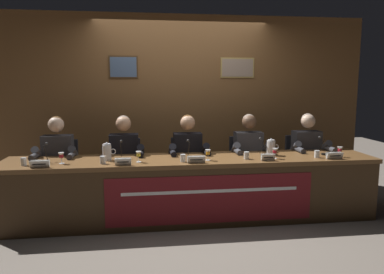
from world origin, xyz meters
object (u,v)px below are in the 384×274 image
at_px(water_cup_right, 246,156).
at_px(panelist_far_right, 309,152).
at_px(microphone_far_left, 45,156).
at_px(panelist_left, 124,157).
at_px(water_cup_far_right, 317,154).
at_px(juice_glass_left, 139,155).
at_px(nameplate_center, 196,159).
at_px(chair_center, 187,172).
at_px(microphone_far_right, 322,148).
at_px(microphone_left, 121,153).
at_px(juice_glass_right, 275,151).
at_px(conference_table, 194,179).
at_px(chair_far_left, 61,176).
at_px(water_pitcher_left_side, 107,152).
at_px(nameplate_far_right, 334,156).
at_px(juice_glass_far_left, 61,156).
at_px(microphone_center, 189,152).
at_px(panelist_far_left, 57,158).
at_px(chair_left, 125,174).
at_px(water_cup_center, 183,158).
at_px(panelist_right, 250,153).
at_px(juice_glass_far_right, 340,150).
at_px(chair_right, 245,170).
at_px(microphone_right, 262,150).
at_px(nameplate_right, 268,157).
at_px(water_cup_left, 103,160).
at_px(juice_glass_center, 208,153).
at_px(nameplate_far_left, 40,164).
at_px(water_pitcher_right_side, 271,148).
at_px(panelist_center, 188,155).
at_px(nameplate_left, 123,162).

bearing_deg(water_cup_right, panelist_far_right, 26.77).
bearing_deg(microphone_far_left, panelist_left, 25.77).
height_order(water_cup_right, water_cup_far_right, same).
xyz_separation_m(juice_glass_left, nameplate_center, (0.63, -0.13, -0.05)).
relative_size(chair_center, microphone_far_right, 4.10).
height_order(juice_glass_left, microphone_left, microphone_left).
height_order(microphone_left, juice_glass_right, microphone_left).
xyz_separation_m(conference_table, chair_far_left, (-1.63, 0.68, -0.09)).
bearing_deg(water_pitcher_left_side, nameplate_far_right, -6.01).
relative_size(juice_glass_far_left, microphone_center, 0.57).
bearing_deg(conference_table, juice_glass_far_left, -179.77).
distance_m(chair_far_left, panelist_far_left, 0.34).
relative_size(chair_left, panelist_left, 0.73).
bearing_deg(chair_far_left, panelist_left, -13.74).
xyz_separation_m(water_cup_center, panelist_right, (0.94, 0.56, -0.07)).
bearing_deg(juice_glass_far_right, panelist_left, 168.29).
relative_size(chair_far_left, chair_right, 1.00).
bearing_deg(juice_glass_right, microphone_far_right, 15.02).
height_order(water_cup_center, microphone_right, microphone_right).
bearing_deg(microphone_far_right, nameplate_right, -160.89).
xyz_separation_m(water_cup_left, juice_glass_center, (1.17, 0.03, 0.05)).
height_order(juice_glass_left, water_cup_center, juice_glass_left).
height_order(juice_glass_center, water_cup_center, juice_glass_center).
bearing_deg(water_cup_left, juice_glass_far_right, 0.38).
bearing_deg(nameplate_far_left, microphone_far_right, 5.36).
distance_m(microphone_far_left, water_cup_center, 1.53).
height_order(conference_table, panelist_right, panelist_right).
bearing_deg(juice_glass_center, nameplate_far_left, -175.68).
relative_size(nameplate_far_left, water_pitcher_right_side, 0.93).
height_order(panelist_far_left, water_cup_left, panelist_far_left).
xyz_separation_m(panelist_far_left, nameplate_center, (1.63, -0.64, 0.08)).
xyz_separation_m(juice_glass_right, water_pitcher_left_side, (-1.93, 0.17, 0.01)).
xyz_separation_m(nameplate_far_left, panelist_center, (1.64, 0.65, -0.08)).
bearing_deg(nameplate_far_left, juice_glass_left, 7.73).
distance_m(nameplate_center, water_cup_far_right, 1.47).
distance_m(panelist_center, microphone_right, 0.94).
distance_m(nameplate_left, microphone_center, 0.79).
relative_size(panelist_left, water_cup_far_right, 14.27).
xyz_separation_m(nameplate_center, juice_glass_center, (0.15, 0.13, 0.05)).
bearing_deg(nameplate_far_left, water_cup_center, 3.55).
xyz_separation_m(panelist_center, microphone_right, (0.86, -0.36, 0.11)).
xyz_separation_m(juice_glass_left, nameplate_far_right, (2.26, -0.12, -0.05)).
distance_m(water_cup_right, nameplate_far_right, 1.02).
xyz_separation_m(microphone_center, microphone_right, (0.90, 0.04, 0.00)).
height_order(conference_table, juice_glass_left, juice_glass_left).
bearing_deg(nameplate_left, microphone_right, 10.31).
relative_size(juice_glass_far_left, juice_glass_right, 1.00).
bearing_deg(chair_center, nameplate_right, -44.42).
bearing_deg(conference_table, water_cup_left, -176.00).
distance_m(microphone_left, panelist_far_right, 2.48).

